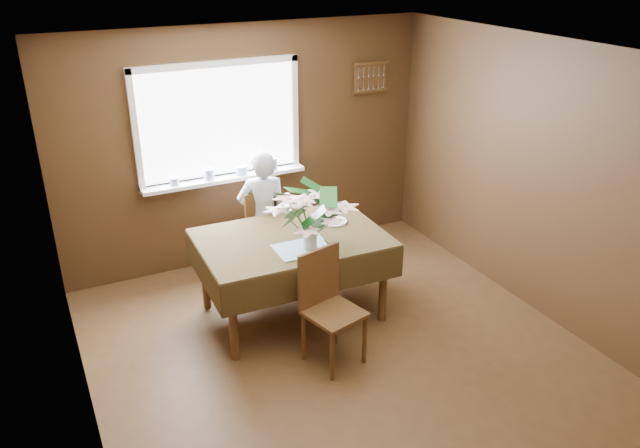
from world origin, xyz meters
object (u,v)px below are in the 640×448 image
seated_woman (263,217)px  chair_far (258,228)px  chair_near (327,302)px  dining_table (292,247)px  flower_bouquet (310,211)px

seated_woman → chair_far: bearing=-68.5°
chair_near → dining_table: bearing=74.8°
chair_far → seated_woman: 0.20m
dining_table → chair_near: (-0.01, -0.73, -0.18)m
dining_table → chair_far: size_ratio=1.74×
seated_woman → flower_bouquet: size_ratio=2.22×
chair_near → seated_woman: seated_woman is taller
chair_near → flower_bouquet: flower_bouquet is taller
dining_table → seated_woman: bearing=90.0°
chair_far → seated_woman: seated_woman is taller
chair_far → seated_woman: bearing=87.0°
dining_table → seated_woman: (0.03, 0.76, -0.01)m
flower_bouquet → chair_far: bearing=92.1°
chair_far → chair_near: 1.61m
chair_far → seated_woman: size_ratio=0.70×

